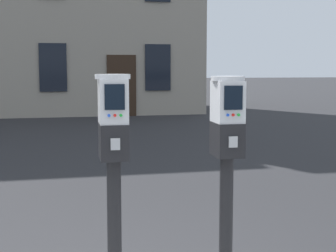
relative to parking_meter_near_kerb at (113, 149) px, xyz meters
name	(u,v)px	position (x,y,z in m)	size (l,w,h in m)	color
parking_meter_near_kerb	(113,149)	(0.00, 0.00, 0.00)	(0.22, 0.26, 1.48)	black
parking_meter_twin_adjacent	(227,146)	(0.74, 0.00, -0.01)	(0.22, 0.26, 1.46)	black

